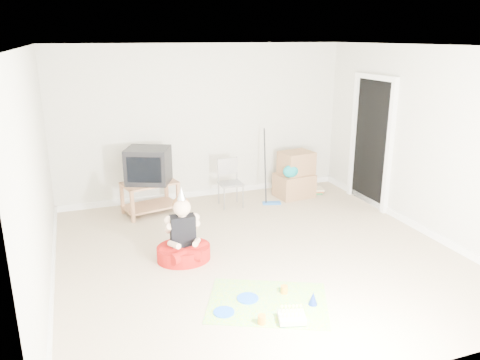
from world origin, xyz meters
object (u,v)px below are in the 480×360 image
object	(u,v)px
folding_chair	(231,184)
cardboard_boxes	(295,175)
crt_tv	(148,165)
tv_stand	(150,195)
birthday_cake	(292,318)
seated_woman	(183,244)

from	to	relation	value
folding_chair	cardboard_boxes	distance (m)	1.22
crt_tv	tv_stand	bearing A→B (deg)	-3.29
cardboard_boxes	birthday_cake	size ratio (longest dim) A/B	2.55
crt_tv	folding_chair	distance (m)	1.37
crt_tv	birthday_cake	xyz separation A→B (m)	(0.81, -3.46, -0.75)
seated_woman	birthday_cake	distance (m)	1.83
folding_chair	birthday_cake	bearing A→B (deg)	-98.44
crt_tv	folding_chair	world-z (taller)	crt_tv
seated_woman	birthday_cake	xyz separation A→B (m)	(0.69, -1.69, -0.17)
tv_stand	birthday_cake	xyz separation A→B (m)	(0.81, -3.46, -0.26)
folding_chair	cardboard_boxes	xyz separation A→B (m)	(1.22, 0.10, -0.01)
cardboard_boxes	crt_tv	bearing A→B (deg)	179.28
seated_woman	birthday_cake	size ratio (longest dim) A/B	3.12
seated_woman	crt_tv	bearing A→B (deg)	93.78
folding_chair	seated_woman	bearing A→B (deg)	-125.82
seated_woman	birthday_cake	bearing A→B (deg)	-67.68
crt_tv	seated_woman	xyz separation A→B (m)	(0.12, -1.77, -0.58)
cardboard_boxes	seated_woman	distance (m)	2.97
tv_stand	crt_tv	distance (m)	0.49
folding_chair	seated_woman	world-z (taller)	seated_woman
folding_chair	tv_stand	bearing A→B (deg)	174.31
cardboard_boxes	seated_woman	bearing A→B (deg)	-144.08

